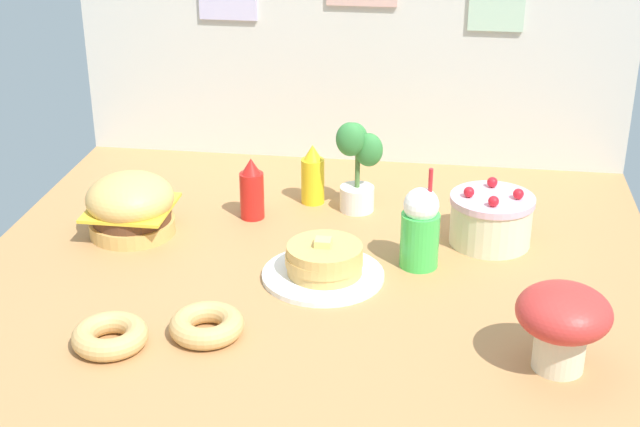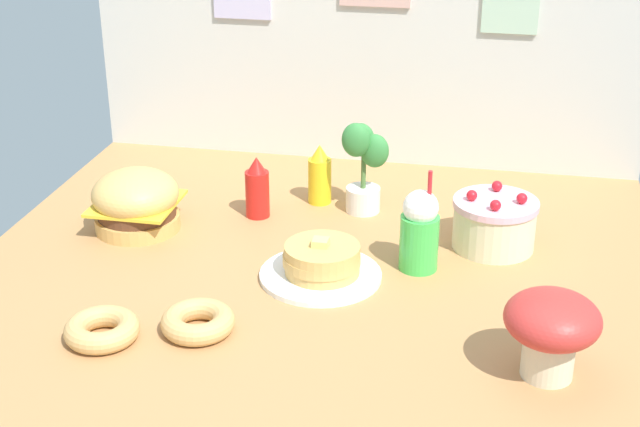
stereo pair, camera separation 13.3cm
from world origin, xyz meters
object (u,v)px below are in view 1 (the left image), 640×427
Objects in this scene: pancake_stack at (324,264)px; mushroom_stool at (563,319)px; burger at (131,206)px; cream_soda_cup at (420,228)px; mustard_bottle at (313,176)px; potted_plant at (357,163)px; ketchup_bottle at (252,190)px; layer_cake at (491,219)px; donut_chocolate at (207,325)px; donut_pink_glaze at (110,335)px.

mushroom_stool reaches higher than pancake_stack.
cream_soda_cup is (86.27, -8.75, 2.62)cm from burger.
mushroom_stool is (70.07, -85.81, 3.67)cm from mustard_bottle.
cream_soda_cup reaches higher than mushroom_stool.
potted_plant is 1.39× the size of mushroom_stool.
burger is 37.15cm from ketchup_bottle.
layer_cake is at bearing 32.08° from pancake_stack.
burger is 70.58cm from potted_plant.
mushroom_stool is at bearing -1.44° from donut_chocolate.
donut_pink_glaze is 23.05cm from donut_chocolate.
layer_cake is at bearing 37.48° from donut_pink_glaze.
potted_plant is (28.18, 79.68, 13.13)cm from donut_chocolate.
pancake_stack is at bearing 54.05° from donut_chocolate.
cream_soda_cup is 66.95cm from donut_chocolate.
layer_cake is 1.13× the size of mushroom_stool.
potted_plant is (64.96, 26.67, 7.11)cm from burger.
potted_plant is (49.78, 87.76, 13.13)cm from donut_pink_glaze.
potted_plant is (3.98, 46.30, 11.93)cm from pancake_stack.
cream_soda_cup is at bearing -25.35° from ketchup_bottle.
burger is 1.21× the size of mushroom_stool.
ketchup_bottle is 69.68cm from donut_chocolate.
donut_chocolate is 0.85× the size of mushroom_stool.
mushroom_stool is (55.35, -81.78, -3.26)cm from potted_plant.
pancake_stack is 53.57cm from layer_cake.
layer_cake is 1.25× the size of ketchup_bottle.
donut_chocolate is at bearing -55.25° from burger.
potted_plant is at bearing 18.16° from ketchup_bottle.
pancake_stack is 1.55× the size of mushroom_stool.
mustard_bottle is 1.08× the size of donut_chocolate.
burger reaches higher than layer_cake.
mustard_bottle is at bearing 40.46° from ketchup_bottle.
donut_pink_glaze is 0.85× the size of mushroom_stool.
donut_chocolate is (-49.49, -44.26, -8.64)cm from cream_soda_cup.
potted_plant is at bearing 60.44° from donut_pink_glaze.
pancake_stack is 1.70× the size of mustard_bottle.
potted_plant is at bearing 22.32° from burger.
mushroom_stool reaches higher than layer_cake.
layer_cake is at bearing 41.18° from cream_soda_cup.
ketchup_bottle is 0.91× the size of mushroom_stool.
burger is 1.06× the size of layer_cake.
donut_chocolate is at bearing -87.19° from ketchup_bottle.
donut_pink_glaze is at bearing -119.56° from potted_plant.
cream_soda_cup reaches higher than mustard_bottle.
mustard_bottle is at bearing 31.42° from burger.
burger is 0.88× the size of cream_soda_cup.
ketchup_bottle is 1.00× the size of mustard_bottle.
ketchup_bottle is 112.57cm from mushroom_stool.
ketchup_bottle is (33.38, 16.31, 0.17)cm from burger.
ketchup_bottle reaches higher than burger.
layer_cake is 60.20cm from mustard_bottle.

